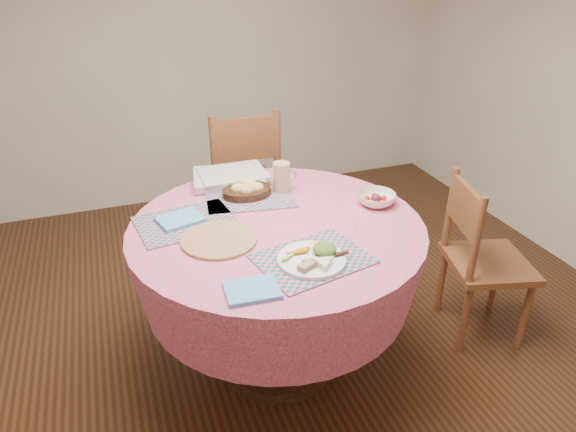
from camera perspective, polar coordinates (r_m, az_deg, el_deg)
name	(u,v)px	position (r m, az deg, el deg)	size (l,w,h in m)	color
ground	(278,360)	(2.59, -1.08, -15.67)	(4.00, 4.00, 0.00)	#331C0F
dining_table	(277,263)	(2.24, -1.21, -5.29)	(1.24, 1.24, 0.75)	pink
chair_right	(480,257)	(2.67, 20.58, -4.25)	(0.46, 0.47, 0.84)	brown
chair_back	(242,181)	(3.16, -5.14, 3.91)	(0.46, 0.44, 0.97)	brown
placemat_front	(313,259)	(1.91, 2.77, -4.79)	(0.40, 0.30, 0.01)	#13696B
placemat_left	(186,222)	(2.19, -11.22, -0.68)	(0.40, 0.30, 0.01)	#13696B
placemat_back	(250,197)	(2.38, -4.25, 2.14)	(0.40, 0.30, 0.01)	#13696B
wicker_trivet	(219,240)	(2.04, -7.66, -2.63)	(0.30, 0.30, 0.01)	olive
napkin_near	(252,290)	(1.74, -4.02, -8.20)	(0.18, 0.14, 0.01)	#599EE6
napkin_far	(180,219)	(2.20, -11.88, -0.36)	(0.18, 0.14, 0.01)	#599EE6
dinner_plate	(314,258)	(1.88, 2.93, -4.67)	(0.25, 0.26, 0.05)	white
bread_bowl	(247,190)	(2.38, -4.56, 2.94)	(0.23, 0.23, 0.08)	black
latte_mug	(282,177)	(2.40, -0.67, 4.37)	(0.12, 0.08, 0.14)	tan
fruit_bowl	(376,199)	(2.33, 9.75, 1.89)	(0.22, 0.22, 0.05)	white
newspaper_stack	(229,177)	(2.54, -6.52, 4.35)	(0.38, 0.32, 0.04)	silver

